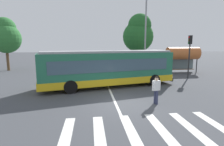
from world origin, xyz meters
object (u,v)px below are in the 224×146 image
Objects in this scene: parked_car_charcoal at (141,65)px; twin_arm_street_lamp at (146,22)px; parked_car_champagne at (63,67)px; parked_car_black at (124,65)px; traffic_light_far_corner at (190,50)px; background_tree_left at (5,36)px; parked_car_blue at (103,66)px; bus_stop_shelter at (183,54)px; city_transit_bus at (109,68)px; pedestrian_crossing_street at (156,88)px; parked_car_silver at (83,66)px; background_tree_right at (138,33)px.

parked_car_charcoal is 0.44× the size of twin_arm_street_lamp.
parked_car_champagne is 8.13m from parked_car_black.
traffic_light_far_corner is 6.69m from twin_arm_street_lamp.
background_tree_left reaches higher than parked_car_black.
parked_car_black is 0.44× the size of twin_arm_street_lamp.
parked_car_blue is 1.13× the size of bus_stop_shelter.
city_transit_bus is 17.52m from background_tree_left.
traffic_light_far_corner is (6.47, 7.62, 2.07)m from pedestrian_crossing_street.
parked_car_black is at bearing 70.62° from city_transit_bus.
pedestrian_crossing_street is 0.17× the size of twin_arm_street_lamp.
background_tree_left is (-18.46, 3.88, -1.55)m from twin_arm_street_lamp.
bus_stop_shelter reaches higher than pedestrian_crossing_street.
background_tree_left is (-21.77, 8.67, 1.75)m from traffic_light_far_corner.
bus_stop_shelter is (15.19, -2.15, 1.65)m from parked_car_champagne.
parked_car_silver is 1.13× the size of bus_stop_shelter.
parked_car_blue is at bearing -11.31° from background_tree_left.
parked_car_silver is 1.03× the size of traffic_light_far_corner.
parked_car_champagne is 0.99× the size of parked_car_charcoal.
parked_car_black is (2.91, 0.02, 0.00)m from parked_car_blue.
city_transit_bus is 12.05m from bus_stop_shelter.
background_tree_left reaches higher than pedestrian_crossing_street.
parked_car_champagne is at bearing -171.48° from parked_car_silver.
city_transit_bus is at bearing -121.15° from parked_car_charcoal.
parked_car_charcoal is at bearing 5.18° from parked_car_blue.
background_tree_right is (6.08, 4.75, 4.61)m from parked_car_blue.
pedestrian_crossing_street is 13.84m from parked_car_blue.
twin_arm_street_lamp is at bearing -92.12° from parked_car_charcoal.
parked_car_silver is 13.11m from traffic_light_far_corner.
pedestrian_crossing_street is 14.72m from parked_car_silver.
parked_car_blue is at bearing 145.02° from traffic_light_far_corner.
parked_car_champagne is at bearing -19.31° from background_tree_left.
pedestrian_crossing_street is at bearing -101.97° from background_tree_right.
pedestrian_crossing_street is 0.38× the size of parked_car_champagne.
background_tree_right is (0.75, 6.01, -0.96)m from twin_arm_street_lamp.
traffic_light_far_corner reaches higher than parked_car_blue.
parked_car_champagne is at bearing -176.58° from parked_car_charcoal.
traffic_light_far_corner is at bearing -55.40° from twin_arm_street_lamp.
city_transit_bus is 2.52× the size of parked_car_blue.
traffic_light_far_corner is at bearing -29.16° from parked_car_silver.
background_tree_right is at bearing 27.35° from parked_car_silver.
city_transit_bus reaches higher than pedestrian_crossing_street.
parked_car_blue is 10.79m from traffic_light_far_corner.
parked_car_blue is (5.22, 0.14, 0.00)m from parked_car_champagne.
bus_stop_shelter is (4.57, -2.78, 1.65)m from parked_car_charcoal.
traffic_light_far_corner is at bearing -63.63° from parked_car_charcoal.
pedestrian_crossing_street is 0.24× the size of background_tree_left.
parked_car_silver is 0.55× the size of background_tree_right.
parked_car_blue is (2.63, -0.24, 0.00)m from parked_car_silver.
pedestrian_crossing_street is at bearing -80.94° from parked_car_blue.
parked_car_blue and parked_car_black have the same top height.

